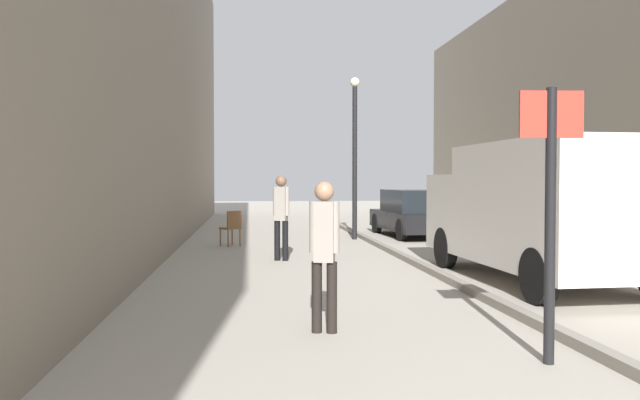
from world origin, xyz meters
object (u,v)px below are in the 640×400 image
(pedestrian_mid_block, at_px, (281,212))
(delivery_van, at_px, (537,208))
(lamp_post, at_px, (355,147))
(cafe_chair_near_window, at_px, (232,226))
(parked_car, at_px, (414,213))
(street_sign_post, at_px, (550,201))
(pedestrian_main_foreground, at_px, (324,246))

(pedestrian_mid_block, relative_size, delivery_van, 0.34)
(lamp_post, height_order, cafe_chair_near_window, lamp_post)
(pedestrian_mid_block, height_order, delivery_van, delivery_van)
(lamp_post, bearing_deg, pedestrian_mid_block, -117.19)
(pedestrian_mid_block, bearing_deg, lamp_post, -94.82)
(parked_car, distance_m, street_sign_post, 13.66)
(lamp_post, bearing_deg, delivery_van, -77.54)
(delivery_van, height_order, cafe_chair_near_window, delivery_van)
(pedestrian_main_foreground, distance_m, parked_car, 12.74)
(pedestrian_mid_block, relative_size, cafe_chair_near_window, 1.96)
(street_sign_post, bearing_deg, delivery_van, -108.99)
(pedestrian_mid_block, xyz_separation_m, cafe_chair_near_window, (-1.14, 3.14, -0.52))
(pedestrian_mid_block, height_order, lamp_post, lamp_post)
(pedestrian_main_foreground, bearing_deg, pedestrian_mid_block, 105.53)
(pedestrian_main_foreground, height_order, street_sign_post, street_sign_post)
(parked_car, bearing_deg, lamp_post, -160.87)
(parked_car, height_order, lamp_post, lamp_post)
(pedestrian_main_foreground, xyz_separation_m, delivery_van, (4.03, 3.15, 0.27))
(parked_car, relative_size, street_sign_post, 1.65)
(parked_car, bearing_deg, cafe_chair_near_window, -159.87)
(lamp_post, bearing_deg, street_sign_post, -91.31)
(pedestrian_mid_block, relative_size, parked_car, 0.43)
(pedestrian_mid_block, relative_size, street_sign_post, 0.71)
(delivery_van, height_order, parked_car, delivery_van)
(pedestrian_mid_block, bearing_deg, street_sign_post, 127.30)
(pedestrian_main_foreground, height_order, parked_car, pedestrian_main_foreground)
(parked_car, relative_size, lamp_post, 0.90)
(pedestrian_main_foreground, height_order, cafe_chair_near_window, pedestrian_main_foreground)
(parked_car, height_order, street_sign_post, street_sign_post)
(lamp_post, relative_size, cafe_chair_near_window, 5.06)
(pedestrian_mid_block, bearing_deg, parked_car, -106.42)
(street_sign_post, bearing_deg, parked_car, -94.49)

